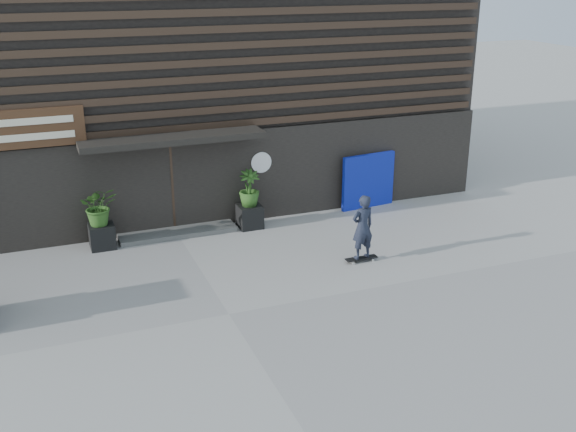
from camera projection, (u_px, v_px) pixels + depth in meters
name	position (u px, v px, depth m)	size (l,w,h in m)	color
ground	(229.00, 314.00, 13.64)	(80.00, 80.00, 0.00)	#9E9B96
entrance_step	(177.00, 232.00, 17.64)	(3.00, 0.80, 0.12)	#4B4B48
planter_pot_left	(102.00, 236.00, 16.73)	(0.60, 0.60, 0.60)	black
bamboo_left	(99.00, 206.00, 16.46)	(0.86, 0.75, 0.96)	#2D591E
planter_pot_right	(250.00, 216.00, 18.03)	(0.60, 0.60, 0.60)	black
bamboo_right	(249.00, 188.00, 17.76)	(0.54, 0.54, 0.96)	#2D591E
blue_tarp	(368.00, 181.00, 19.36)	(1.66, 0.12, 1.55)	#0B199B
building	(131.00, 53.00, 20.96)	(18.00, 11.00, 8.00)	black
skateboarder	(363.00, 227.00, 15.75)	(0.78, 0.44, 1.64)	black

